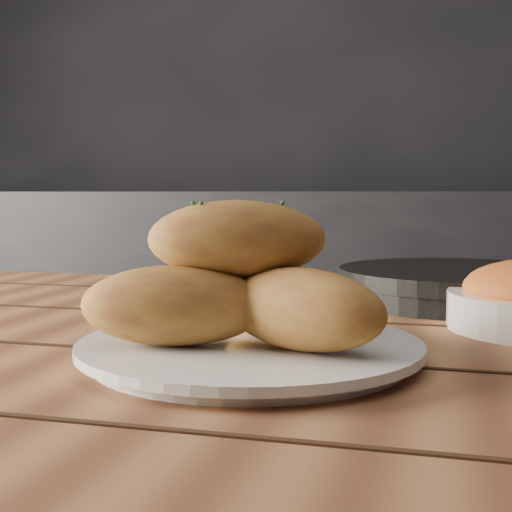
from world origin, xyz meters
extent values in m
cube|color=black|center=(0.00, 2.00, 1.35)|extent=(4.00, 0.04, 2.70)
cube|color=black|center=(0.00, 1.70, 0.45)|extent=(2.80, 0.60, 0.90)
cube|color=#905B36|center=(0.09, 0.44, 0.73)|extent=(1.45, 0.92, 0.04)
cylinder|color=brown|center=(-0.56, 0.79, 0.35)|extent=(0.07, 0.07, 0.71)
cylinder|color=silver|center=(0.01, 0.33, 0.76)|extent=(0.27, 0.27, 0.01)
cylinder|color=silver|center=(0.01, 0.33, 0.76)|extent=(0.30, 0.30, 0.01)
ellipsoid|color=#A77B2E|center=(-0.05, 0.29, 0.80)|extent=(0.17, 0.11, 0.07)
ellipsoid|color=#A77B2E|center=(0.06, 0.30, 0.80)|extent=(0.17, 0.13, 0.07)
ellipsoid|color=#A77B2E|center=(0.00, 0.38, 0.80)|extent=(0.10, 0.16, 0.07)
ellipsoid|color=#A77B2E|center=(0.00, 0.32, 0.86)|extent=(0.17, 0.11, 0.07)
cylinder|color=black|center=(0.19, 0.73, 0.77)|extent=(0.31, 0.31, 0.03)
cylinder|color=black|center=(0.19, 0.73, 0.79)|extent=(0.32, 0.32, 0.02)
camera|label=1|loc=(0.17, -0.26, 0.90)|focal=50.00mm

